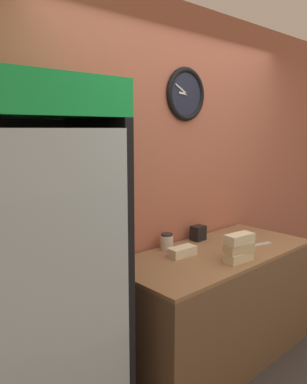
# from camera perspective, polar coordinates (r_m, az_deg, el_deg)

# --- Properties ---
(wall_back) EXTENTS (5.20, 0.10, 2.70)m
(wall_back) POSITION_cam_1_polar(r_m,az_deg,el_deg) (3.01, 3.69, 1.87)
(wall_back) COLOR #B7664C
(wall_back) RESTS_ON ground_plane
(prep_counter) EXTENTS (1.61, 0.72, 0.86)m
(prep_counter) POSITION_cam_1_polar(r_m,az_deg,el_deg) (3.02, 9.32, -16.64)
(prep_counter) COLOR brown
(prep_counter) RESTS_ON ground_plane
(beverage_cooler) EXTENTS (0.77, 0.63, 2.00)m
(beverage_cooler) POSITION_cam_1_polar(r_m,az_deg,el_deg) (2.03, -18.17, -10.29)
(beverage_cooler) COLOR black
(beverage_cooler) RESTS_ON ground_plane
(sandwich_stack_bottom) EXTENTS (0.22, 0.12, 0.07)m
(sandwich_stack_bottom) POSITION_cam_1_polar(r_m,az_deg,el_deg) (2.67, 12.84, -9.62)
(sandwich_stack_bottom) COLOR beige
(sandwich_stack_bottom) RESTS_ON prep_counter
(sandwich_stack_middle) EXTENTS (0.23, 0.13, 0.07)m
(sandwich_stack_middle) POSITION_cam_1_polar(r_m,az_deg,el_deg) (2.65, 12.89, -8.28)
(sandwich_stack_middle) COLOR tan
(sandwich_stack_middle) RESTS_ON sandwich_stack_bottom
(sandwich_stack_top) EXTENTS (0.22, 0.12, 0.07)m
(sandwich_stack_top) POSITION_cam_1_polar(r_m,az_deg,el_deg) (2.63, 12.95, -6.93)
(sandwich_stack_top) COLOR beige
(sandwich_stack_top) RESTS_ON sandwich_stack_middle
(sandwich_flat_left) EXTENTS (0.22, 0.12, 0.07)m
(sandwich_flat_left) POSITION_cam_1_polar(r_m,az_deg,el_deg) (2.72, 4.40, -9.02)
(sandwich_flat_left) COLOR beige
(sandwich_flat_left) RESTS_ON prep_counter
(chefs_knife) EXTENTS (0.32, 0.13, 0.02)m
(chefs_knife) POSITION_cam_1_polar(r_m,az_deg,el_deg) (3.03, 14.45, -7.85)
(chefs_knife) COLOR silver
(chefs_knife) RESTS_ON prep_counter
(condiment_jar) EXTENTS (0.10, 0.10, 0.12)m
(condiment_jar) POSITION_cam_1_polar(r_m,az_deg,el_deg) (2.85, 2.03, -7.54)
(condiment_jar) COLOR silver
(condiment_jar) RESTS_ON prep_counter
(napkin_dispenser) EXTENTS (0.11, 0.09, 0.12)m
(napkin_dispenser) POSITION_cam_1_polar(r_m,az_deg,el_deg) (3.10, 6.82, -6.22)
(napkin_dispenser) COLOR black
(napkin_dispenser) RESTS_ON prep_counter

